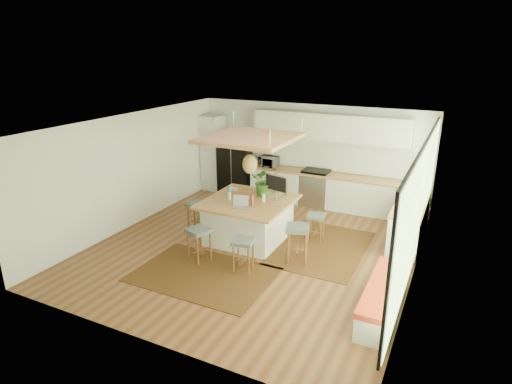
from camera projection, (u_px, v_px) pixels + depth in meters
The scene contains 35 objects.
floor at pixel (254, 248), 9.35m from camera, with size 7.00×7.00×0.00m, color brown.
ceiling at pixel (254, 124), 8.48m from camera, with size 7.00×7.00×0.00m, color white.
wall_back at pixel (310, 153), 11.89m from camera, with size 6.50×6.50×0.00m, color white.
wall_front at pixel (142, 260), 5.94m from camera, with size 6.50×6.50×0.00m, color white.
wall_left at pixel (132, 170), 10.27m from camera, with size 7.00×7.00×0.00m, color white.
wall_right at pixel (419, 214), 7.56m from camera, with size 7.00×7.00×0.00m, color white.
window_wall at pixel (418, 211), 7.55m from camera, with size 0.10×6.20×2.60m, color black, non-canonical shape.
pantry at pixel (213, 153), 12.92m from camera, with size 0.55×0.60×2.25m, color silver.
back_counter_base at pixel (324, 191), 11.68m from camera, with size 4.20×0.60×0.88m, color silver.
back_counter_top at pixel (325, 174), 11.53m from camera, with size 4.24×0.64×0.05m, color #A56B3A.
backsplash at pixel (329, 156), 11.65m from camera, with size 4.20×0.02×0.80m, color white.
upper_cabinets at pixel (329, 127), 11.25m from camera, with size 4.20×0.34×0.70m, color silver.
range at pixel (315, 187), 11.77m from camera, with size 0.76×0.62×1.00m, color #A5A5AA, non-canonical shape.
right_counter_base at pixel (410, 220), 9.68m from camera, with size 0.60×2.50×0.88m, color silver.
right_counter_top at pixel (412, 201), 9.54m from camera, with size 0.64×2.54×0.05m, color #A56B3A.
window_bench at pixel (383, 298), 7.01m from camera, with size 0.52×2.00×0.50m, color silver, non-canonical shape.
ceiling_panel at pixel (250, 150), 9.16m from camera, with size 1.86×1.86×0.80m, color #A56B3A, non-canonical shape.
rug_near at pixel (203, 274), 8.24m from camera, with size 2.60×1.80×0.01m, color black.
rug_right at pixel (322, 248), 9.34m from camera, with size 1.80×2.60×0.01m, color black.
fridge at pixel (235, 162), 12.66m from camera, with size 0.91×0.71×1.83m, color black, non-canonical shape.
island at pixel (248, 220), 9.64m from camera, with size 1.85×1.85×0.93m, color #A56B3A, non-canonical shape.
stool_near_left at pixel (199, 245), 8.68m from camera, with size 0.42×0.42×0.70m, color #4A5252, non-canonical shape.
stool_near_right at pixel (243, 254), 8.28m from camera, with size 0.39×0.39×0.67m, color #4A5252, non-canonical shape.
stool_right_front at pixel (297, 245), 8.67m from camera, with size 0.45×0.45×0.77m, color #4A5252, non-canonical shape.
stool_right_back at pixel (316, 226), 9.59m from camera, with size 0.37×0.37×0.63m, color #4A5252, non-canonical shape.
stool_left_side at pixel (197, 216), 10.15m from camera, with size 0.42×0.42×0.70m, color #4A5252, non-canonical shape.
laptop at pixel (240, 202), 9.02m from camera, with size 0.33×0.35×0.25m, color #A5A5AA, non-canonical shape.
monitor at pixel (276, 188), 9.47m from camera, with size 0.61×0.22×0.57m, color #A5A5AA, non-canonical shape.
microwave at pixel (269, 160), 12.17m from camera, with size 0.52×0.29×0.35m, color #A5A5AA.
island_plant at pixel (265, 184), 9.76m from camera, with size 0.61×0.68×0.53m, color #1E4C19.
island_bowl at pixel (234, 189), 10.13m from camera, with size 0.20×0.20×0.05m, color silver.
island_bottle_0 at pixel (229, 191), 9.78m from camera, with size 0.07×0.07×0.19m, color #2FA4BE.
island_bottle_1 at pixel (229, 196), 9.50m from camera, with size 0.07×0.07×0.19m, color white.
island_bottle_2 at pixel (252, 202), 9.10m from camera, with size 0.07×0.07×0.19m, color maroon.
island_bottle_3 at pixel (264, 198), 9.36m from camera, with size 0.07×0.07×0.19m, color silver.
Camera 1 is at (3.77, -7.59, 4.13)m, focal length 30.18 mm.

